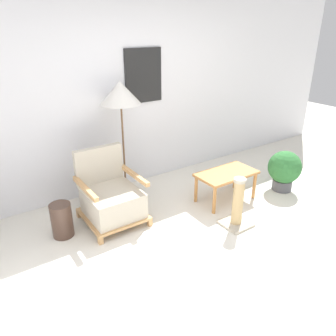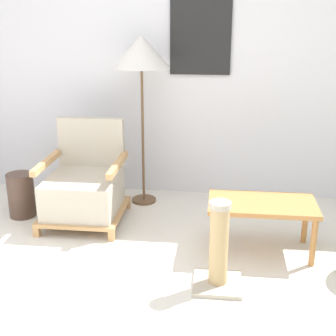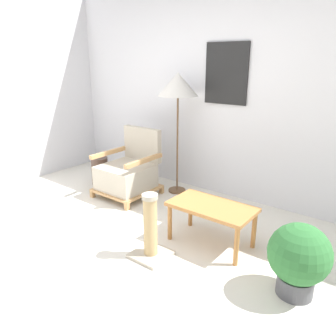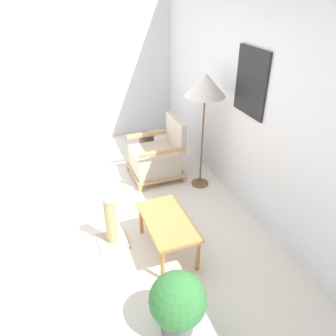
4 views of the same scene
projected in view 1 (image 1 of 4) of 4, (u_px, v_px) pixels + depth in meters
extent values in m
plane|color=silver|center=(243.00, 250.00, 3.47)|extent=(14.00, 14.00, 0.00)
cube|color=silver|center=(139.00, 90.00, 4.53)|extent=(8.00, 0.06, 2.70)
cube|color=black|center=(144.00, 76.00, 4.44)|extent=(0.56, 0.02, 0.72)
cube|color=tan|center=(101.00, 240.00, 3.55)|extent=(0.05, 0.05, 0.08)
cube|color=tan|center=(150.00, 222.00, 3.87)|extent=(0.05, 0.05, 0.08)
cube|color=tan|center=(79.00, 214.00, 4.05)|extent=(0.05, 0.05, 0.08)
cube|color=tan|center=(124.00, 200.00, 4.37)|extent=(0.05, 0.05, 0.08)
cube|color=tan|center=(113.00, 214.00, 3.94)|extent=(0.68, 0.71, 0.03)
cube|color=#BCB29E|center=(113.00, 203.00, 3.86)|extent=(0.60, 0.61, 0.30)
cube|color=#BCB29E|center=(99.00, 164.00, 3.96)|extent=(0.60, 0.08, 0.44)
cube|color=tan|center=(85.00, 188.00, 3.60)|extent=(0.05, 0.65, 0.05)
cube|color=tan|center=(134.00, 175.00, 3.92)|extent=(0.05, 0.65, 0.05)
cylinder|color=brown|center=(126.00, 194.00, 4.58)|extent=(0.23, 0.23, 0.03)
cylinder|color=brown|center=(124.00, 151.00, 4.33)|extent=(0.02, 0.02, 1.26)
cone|color=silver|center=(120.00, 93.00, 4.02)|extent=(0.51, 0.51, 0.28)
cube|color=#B2753D|center=(227.00, 174.00, 4.31)|extent=(0.80, 0.44, 0.04)
cylinder|color=#B2753D|center=(214.00, 200.00, 4.07)|extent=(0.04, 0.04, 0.37)
cylinder|color=#B2753D|center=(254.00, 186.00, 4.44)|extent=(0.04, 0.04, 0.37)
cylinder|color=#B2753D|center=(196.00, 189.00, 4.34)|extent=(0.04, 0.04, 0.37)
cylinder|color=#B2753D|center=(235.00, 176.00, 4.71)|extent=(0.04, 0.04, 0.37)
cylinder|color=#473328|center=(62.00, 220.00, 3.63)|extent=(0.23, 0.23, 0.40)
cylinder|color=#4C4C51|center=(282.00, 185.00, 4.71)|extent=(0.27, 0.27, 0.16)
sphere|color=#2D6B33|center=(285.00, 167.00, 4.60)|extent=(0.46, 0.46, 0.46)
cube|color=#B2A893|center=(236.00, 223.00, 3.90)|extent=(0.32, 0.32, 0.03)
cylinder|color=tan|center=(238.00, 203.00, 3.79)|extent=(0.12, 0.12, 0.54)
cylinder|color=#B2A893|center=(240.00, 180.00, 3.67)|extent=(0.14, 0.14, 0.04)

